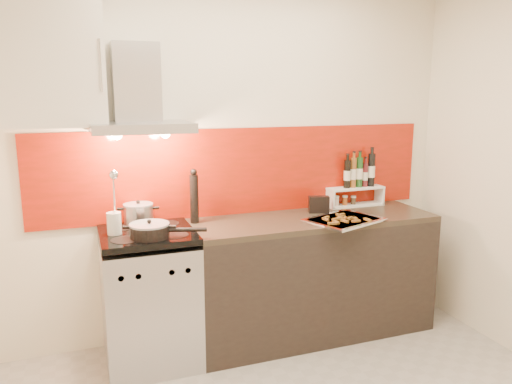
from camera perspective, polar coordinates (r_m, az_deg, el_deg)
name	(u,v)px	position (r m, az deg, el deg)	size (l,w,h in m)	color
back_wall	(235,161)	(3.68, -2.41, 3.60)	(3.40, 0.02, 2.60)	silver
backsplash	(242,171)	(3.70, -1.60, 2.38)	(3.00, 0.02, 0.64)	maroon
range_stove	(150,299)	(3.47, -12.01, -11.88)	(0.60, 0.60, 0.91)	#B7B7BA
counter	(312,275)	(3.81, 6.40, -9.44)	(1.80, 0.60, 0.90)	black
range_hood	(138,101)	(3.34, -13.31, 10.13)	(0.62, 0.50, 0.61)	#B7B7BA
upper_cabinet	(43,66)	(3.31, -23.20, 13.12)	(0.70, 0.35, 0.72)	beige
stock_pot	(139,214)	(3.47, -13.27, -2.50)	(0.20, 0.20, 0.17)	#B7B7BA
saute_pan	(151,230)	(3.17, -11.93, -4.30)	(0.47, 0.25, 0.11)	black
utensil_jar	(114,216)	(3.27, -15.91, -2.69)	(0.09, 0.14, 0.43)	silver
pepper_mill	(194,197)	(3.48, -7.08, -0.55)	(0.06, 0.06, 0.38)	black
step_shelf	(357,184)	(4.05, 11.49, 0.93)	(0.47, 0.13, 0.42)	white
caddy_box	(319,205)	(3.80, 7.19, -1.46)	(0.15, 0.07, 0.13)	black
baking_tray	(344,220)	(3.56, 10.00, -3.15)	(0.60, 0.53, 0.03)	silver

